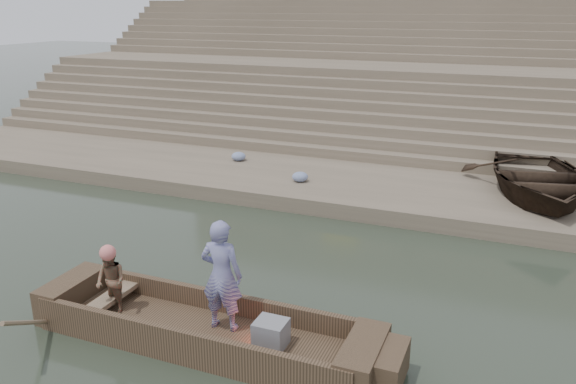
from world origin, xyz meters
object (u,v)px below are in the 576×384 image
Objects in this scene: rowing_man at (111,281)px; beached_rowboat at (538,177)px; main_rowboat at (203,335)px; standing_man at (222,275)px; television at (270,333)px.

beached_rowboat is at bearing 70.48° from rowing_man.
main_rowboat is 9.73m from beached_rowboat.
rowing_man is at bearing 2.98° from standing_man.
beached_rowboat is (6.38, 8.54, 0.11)m from rowing_man.
standing_man reaches higher than beached_rowboat.
standing_man reaches higher than rowing_man.
standing_man is at bearing -131.11° from beached_rowboat.
rowing_man reaches higher than television.
television is at bearing 0.00° from main_rowboat.
rowing_man is 0.24× the size of beached_rowboat.
beached_rowboat reaches higher than main_rowboat.
beached_rowboat is at bearing 66.82° from television.
beached_rowboat is (4.49, 8.27, -0.23)m from standing_man.
main_rowboat is 1.19m from television.
rowing_man is 10.66m from beached_rowboat.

